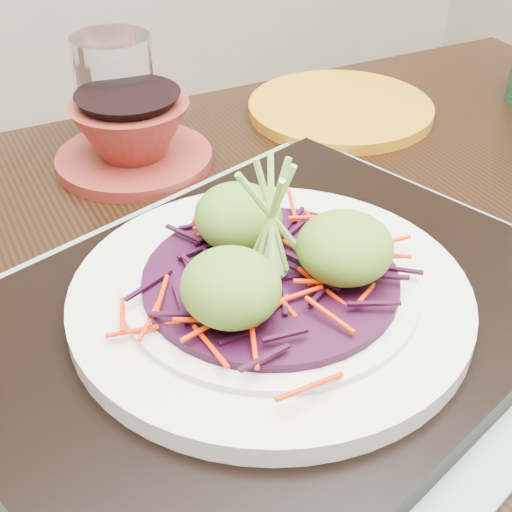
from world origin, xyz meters
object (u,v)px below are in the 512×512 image
yellow_plate (340,109)px  water_glass (116,91)px  terracotta_bowl_set (132,137)px  serving_tray (270,315)px  white_plate (270,295)px  dining_table (248,404)px

yellow_plate → water_glass: bearing=166.2°
terracotta_bowl_set → serving_tray: bearing=-92.3°
white_plate → terracotta_bowl_set: (0.01, 0.29, -0.00)m
white_plate → water_glass: 0.34m
yellow_plate → terracotta_bowl_set: bearing=179.1°
terracotta_bowl_set → water_glass: bearing=82.4°
water_glass → serving_tray: bearing=-93.2°
water_glass → terracotta_bowl_set: (-0.01, -0.06, -0.03)m
white_plate → terracotta_bowl_set: bearing=87.7°
dining_table → water_glass: 0.35m
water_glass → terracotta_bowl_set: bearing=-97.6°
white_plate → water_glass: (0.02, 0.34, 0.02)m
white_plate → yellow_plate: (0.26, 0.28, -0.03)m
white_plate → terracotta_bowl_set: size_ratio=1.59×
water_glass → yellow_plate: 0.26m
serving_tray → water_glass: water_glass is taller
serving_tray → terracotta_bowl_set: (0.01, 0.29, 0.02)m
yellow_plate → white_plate: bearing=-133.0°
dining_table → serving_tray: bearing=-76.5°
serving_tray → terracotta_bowl_set: 0.29m
water_glass → yellow_plate: size_ratio=0.54×
water_glass → white_plate: bearing=-93.2°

